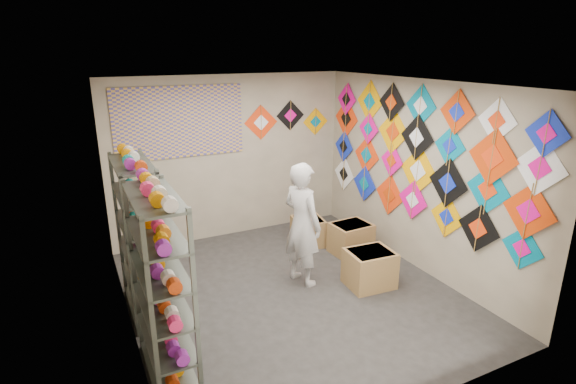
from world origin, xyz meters
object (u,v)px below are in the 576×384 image
shopkeeper (302,224)px  carton_b (351,238)px  shelf_rack_back (140,238)px  carton_a (370,268)px  shelf_rack_front (162,289)px  carton_c (308,231)px

shopkeeper → carton_b: (1.12, 0.47, -0.61)m
shelf_rack_back → shopkeeper: (2.05, -0.24, -0.10)m
carton_b → carton_a: bearing=-113.1°
shopkeeper → shelf_rack_front: bearing=100.0°
shelf_rack_front → carton_b: size_ratio=3.22×
carton_c → shelf_rack_back: bearing=-154.5°
shelf_rack_back → carton_a: (2.82, -0.74, -0.70)m
carton_c → shopkeeper: bearing=-113.9°
shelf_rack_front → shopkeeper: bearing=27.4°
shelf_rack_back → carton_c: bearing=16.6°
shelf_rack_back → carton_b: 3.25m
carton_a → carton_c: (-0.09, 1.55, -0.03)m
shelf_rack_front → shopkeeper: (2.05, 1.06, -0.10)m
shelf_rack_front → carton_c: (2.72, 2.11, -0.73)m
shelf_rack_back → carton_c: (2.72, 0.81, -0.73)m
shelf_rack_back → shopkeeper: 2.06m
shelf_rack_front → carton_c: bearing=37.8°
carton_a → carton_b: bearing=74.5°
shelf_rack_back → carton_b: size_ratio=3.22×
shelf_rack_back → carton_a: size_ratio=3.15×
shopkeeper → carton_b: bearing=-84.8°
shopkeeper → carton_a: shopkeeper is taller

